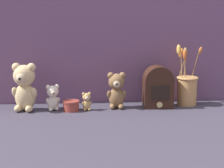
{
  "coord_description": "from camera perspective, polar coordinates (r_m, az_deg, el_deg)",
  "views": [
    {
      "loc": [
        -0.15,
        -1.74,
        0.48
      ],
      "look_at": [
        0.0,
        0.02,
        0.13
      ],
      "focal_mm": 55.0,
      "sensor_mm": 36.0,
      "label": 1
    }
  ],
  "objects": [
    {
      "name": "teddy_bear_large",
      "position": [
        1.82,
        -14.36,
        -0.33
      ],
      "size": [
        0.14,
        0.13,
        0.25
      ],
      "color": "#DBBC84",
      "rests_on": "ground"
    },
    {
      "name": "teddy_bear_tiny",
      "position": [
        1.79,
        -4.23,
        -2.83
      ],
      "size": [
        0.05,
        0.05,
        0.1
      ],
      "color": "tan",
      "rests_on": "ground"
    },
    {
      "name": "flower_vase",
      "position": [
        1.93,
        12.35,
        -0.56
      ],
      "size": [
        0.15,
        0.14,
        0.34
      ],
      "color": "tan",
      "rests_on": "ground"
    },
    {
      "name": "teddy_bear_small",
      "position": [
        1.8,
        -9.8,
        -2.14
      ],
      "size": [
        0.08,
        0.07,
        0.14
      ],
      "color": "beige",
      "rests_on": "ground"
    },
    {
      "name": "backdrop_wall",
      "position": [
        1.92,
        -0.37,
        7.35
      ],
      "size": [
        1.5,
        0.02,
        0.71
      ],
      "color": "#704C70",
      "rests_on": "ground"
    },
    {
      "name": "decorative_tin_tall",
      "position": [
        1.79,
        -6.81,
        -3.59
      ],
      "size": [
        0.09,
        0.09,
        0.05
      ],
      "color": "#993D33",
      "rests_on": "ground"
    },
    {
      "name": "teddy_bear_medium",
      "position": [
        1.81,
        0.76,
        -0.92
      ],
      "size": [
        0.1,
        0.1,
        0.19
      ],
      "color": "olive",
      "rests_on": "ground"
    },
    {
      "name": "vintage_radio",
      "position": [
        1.85,
        7.65,
        -0.46
      ],
      "size": [
        0.16,
        0.12,
        0.22
      ],
      "color": "#381E14",
      "rests_on": "ground"
    },
    {
      "name": "ground_plane",
      "position": [
        1.81,
        0.05,
        -4.22
      ],
      "size": [
        4.0,
        4.0,
        0.0
      ],
      "primitive_type": "plane",
      "color": "#3D3847"
    }
  ]
}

